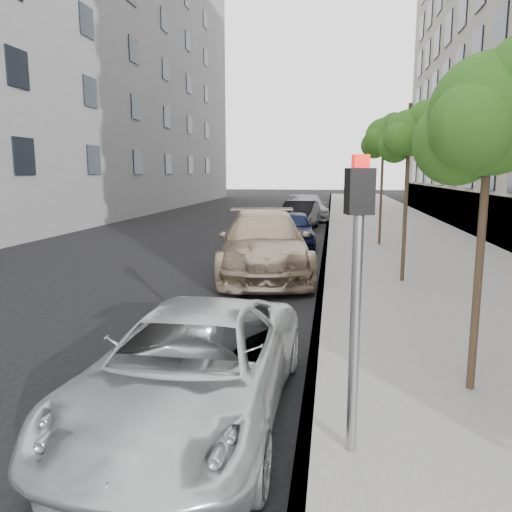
% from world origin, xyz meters
% --- Properties ---
extents(ground, '(160.00, 160.00, 0.00)m').
position_xyz_m(ground, '(0.00, 0.00, 0.00)').
color(ground, black).
rests_on(ground, ground).
extents(sidewalk, '(6.40, 72.00, 0.14)m').
position_xyz_m(sidewalk, '(4.30, 24.00, 0.07)').
color(sidewalk, gray).
rests_on(sidewalk, ground).
extents(curb, '(0.15, 72.00, 0.14)m').
position_xyz_m(curb, '(1.18, 24.00, 0.07)').
color(curb, '#9E9B93').
rests_on(curb, ground).
extents(tree_near, '(1.76, 1.56, 4.26)m').
position_xyz_m(tree_near, '(3.23, 1.50, 3.53)').
color(tree_near, '#38281C').
rests_on(tree_near, sidewalk).
extents(tree_mid, '(1.52, 1.32, 4.41)m').
position_xyz_m(tree_mid, '(3.23, 8.00, 3.80)').
color(tree_mid, '#38281C').
rests_on(tree_mid, sidewalk).
extents(tree_far, '(1.69, 1.49, 4.87)m').
position_xyz_m(tree_far, '(3.23, 14.50, 4.17)').
color(tree_far, '#38281C').
rests_on(tree_far, sidewalk).
extents(signal_pole, '(0.28, 0.24, 2.88)m').
position_xyz_m(signal_pole, '(1.65, -0.19, 1.95)').
color(signal_pole, '#939699').
rests_on(signal_pole, sidewalk).
extents(minivan, '(2.19, 4.66, 1.29)m').
position_xyz_m(minivan, '(-0.15, 0.42, 0.64)').
color(minivan, silver).
rests_on(minivan, ground).
extents(suv, '(3.40, 6.38, 1.76)m').
position_xyz_m(suv, '(-0.49, 8.91, 0.88)').
color(suv, tan).
rests_on(suv, ground).
extents(sedan_blue, '(1.99, 4.15, 1.37)m').
position_xyz_m(sedan_blue, '(-0.10, 14.55, 0.68)').
color(sedan_blue, black).
rests_on(sedan_blue, ground).
extents(sedan_black, '(1.99, 4.51, 1.44)m').
position_xyz_m(sedan_black, '(-0.24, 20.33, 0.72)').
color(sedan_black, black).
rests_on(sedan_black, ground).
extents(sedan_rear, '(2.90, 5.37, 1.48)m').
position_xyz_m(sedan_rear, '(-0.10, 25.66, 0.74)').
color(sedan_rear, '#A2A4AA').
rests_on(sedan_rear, ground).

